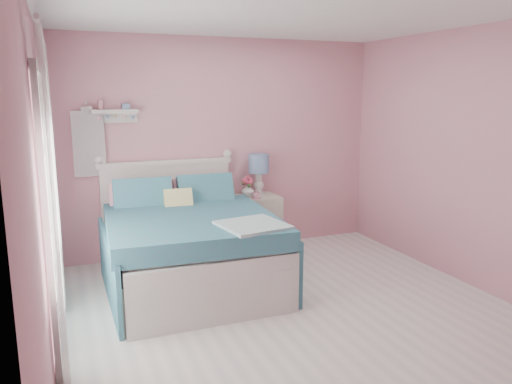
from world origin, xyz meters
TOP-DOWN VIEW (x-y plane):
  - floor at (0.00, 0.00)m, footprint 4.50×4.50m
  - room_shell at (0.00, 0.00)m, footprint 4.50×4.50m
  - bed at (-0.70, 1.23)m, footprint 1.69×2.07m
  - nightstand at (0.38, 1.99)m, footprint 0.49×0.48m
  - table_lamp at (0.42, 2.07)m, footprint 0.25×0.25m
  - vase at (0.25, 2.00)m, footprint 0.18×0.18m
  - teacup at (0.29, 1.84)m, footprint 0.12×0.12m
  - roses at (0.25, 1.99)m, footprint 0.14×0.11m
  - wall_shelf at (-1.26, 2.19)m, footprint 0.50×0.15m
  - hanging_dress at (-1.55, 2.18)m, footprint 0.34×0.03m
  - french_door at (-1.97, 0.40)m, footprint 0.04×1.32m
  - curtain_near at (-1.92, -0.34)m, footprint 0.04×0.40m
  - curtain_far at (-1.92, 1.14)m, footprint 0.04×0.40m

SIDE VIEW (x-z plane):
  - floor at x=0.00m, z-range 0.00..0.00m
  - nightstand at x=0.38m, z-range 0.00..0.70m
  - bed at x=-0.70m, z-range -0.19..0.99m
  - teacup at x=0.29m, z-range 0.70..0.78m
  - vase at x=0.25m, z-range 0.70..0.86m
  - roses at x=0.25m, z-range 0.84..0.96m
  - table_lamp at x=0.42m, z-range 0.80..1.30m
  - french_door at x=-1.97m, z-range -0.01..2.15m
  - curtain_near at x=-1.92m, z-range 0.02..2.34m
  - curtain_far at x=-1.92m, z-range 0.02..2.34m
  - hanging_dress at x=-1.55m, z-range 1.04..1.76m
  - room_shell at x=0.00m, z-range -0.67..3.83m
  - wall_shelf at x=-1.26m, z-range 1.61..1.86m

